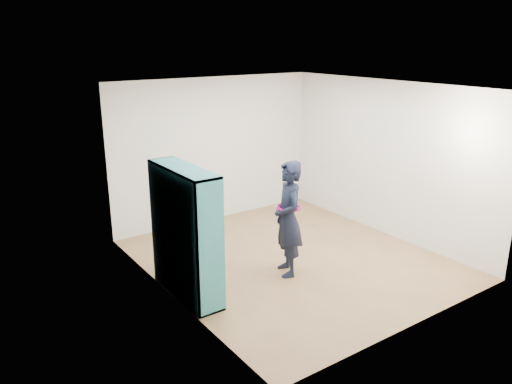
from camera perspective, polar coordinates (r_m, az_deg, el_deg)
floor at (r=7.73m, az=4.11°, el=-7.65°), size 4.50×4.50×0.00m
ceiling at (r=7.04m, az=4.58°, el=11.91°), size 4.50×4.50×0.00m
wall_left at (r=6.26m, az=-10.03°, el=-1.17°), size 0.02×4.50×2.60m
wall_right at (r=8.65m, az=14.69°, el=3.66°), size 0.02×4.50×2.60m
wall_back at (r=9.08m, az=-4.69°, el=4.80°), size 4.00×0.02×2.60m
wall_front at (r=5.80m, az=18.50°, el=-3.32°), size 4.00×0.02×2.60m
bookshelf at (r=6.43m, az=-8.23°, el=-4.90°), size 0.38×1.29×1.72m
person at (r=6.98m, az=3.69°, el=-3.06°), size 0.59×0.71×1.66m
smartphone at (r=6.99m, az=2.28°, el=-2.06°), size 0.05×0.10×0.13m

